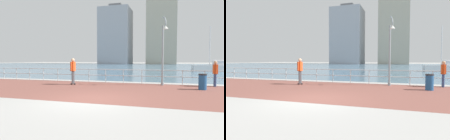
{
  "view_description": "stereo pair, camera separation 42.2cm",
  "coord_description": "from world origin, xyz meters",
  "views": [
    {
      "loc": [
        3.2,
        -7.61,
        1.7
      ],
      "look_at": [
        -0.14,
        3.88,
        1.1
      ],
      "focal_mm": 30.79,
      "sensor_mm": 36.0,
      "label": 1
    },
    {
      "loc": [
        3.6,
        -7.48,
        1.7
      ],
      "look_at": [
        -0.14,
        3.88,
        1.1
      ],
      "focal_mm": 30.79,
      "sensor_mm": 36.0,
      "label": 2
    }
  ],
  "objects": [
    {
      "name": "ground",
      "position": [
        0.0,
        40.0,
        0.0
      ],
      "size": [
        220.0,
        220.0,
        0.0
      ],
      "primitive_type": "plane",
      "color": "#ADAAA5"
    },
    {
      "name": "brick_paving",
      "position": [
        0.0,
        2.91,
        0.0
      ],
      "size": [
        28.0,
        7.12,
        0.01
      ],
      "primitive_type": "cube",
      "color": "brown",
      "rests_on": "ground"
    },
    {
      "name": "harbor_water",
      "position": [
        0.0,
        51.47,
        0.0
      ],
      "size": [
        180.0,
        88.0,
        0.0
      ],
      "primitive_type": "cube",
      "color": "slate",
      "rests_on": "ground"
    },
    {
      "name": "waterfront_railing",
      "position": [
        0.0,
        6.47,
        0.71
      ],
      "size": [
        25.25,
        0.06,
        1.03
      ],
      "color": "#B2BCC1",
      "rests_on": "ground"
    },
    {
      "name": "lamppost",
      "position": [
        2.92,
        5.71,
        2.56
      ],
      "size": [
        0.46,
        0.79,
        4.63
      ],
      "color": "gray",
      "rests_on": "ground"
    },
    {
      "name": "skateboarder",
      "position": [
        -3.14,
        4.46,
        1.12
      ],
      "size": [
        0.4,
        0.55,
        1.85
      ],
      "color": "black",
      "rests_on": "ground"
    },
    {
      "name": "bystander",
      "position": [
        6.16,
        6.12,
        0.99
      ],
      "size": [
        0.25,
        0.55,
        1.67
      ],
      "color": "#384C7A",
      "rests_on": "ground"
    },
    {
      "name": "trash_bin",
      "position": [
        5.16,
        4.46,
        0.47
      ],
      "size": [
        0.46,
        0.46,
        0.93
      ],
      "color": "navy",
      "rests_on": "ground"
    },
    {
      "name": "sailboat_ivory",
      "position": [
        9.34,
        23.8,
        0.64
      ],
      "size": [
        4.94,
        2.14,
        6.72
      ],
      "color": "white",
      "rests_on": "ground"
    },
    {
      "name": "tower_glass",
      "position": [
        -20.5,
        80.58,
        13.01
      ],
      "size": [
        13.95,
        13.36,
        27.69
      ],
      "color": "#A3A8B2",
      "rests_on": "ground"
    },
    {
      "name": "tower_steel",
      "position": [
        0.35,
        85.3,
        23.19
      ],
      "size": [
        12.86,
        16.85,
        48.05
      ],
      "color": "#B2AD99",
      "rests_on": "ground"
    }
  ]
}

